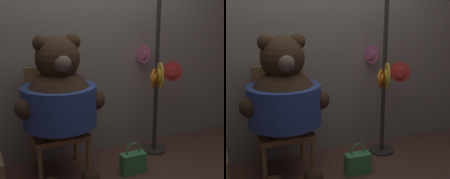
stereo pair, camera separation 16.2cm
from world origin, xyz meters
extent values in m
cube|color=gray|center=(0.00, 0.72, 1.17)|extent=(8.00, 0.10, 2.34)
cylinder|color=#9E703D|center=(-0.65, 0.14, 0.19)|extent=(0.04, 0.04, 0.38)
cylinder|color=#9E703D|center=(-0.20, 0.14, 0.19)|extent=(0.04, 0.04, 0.38)
cylinder|color=#9E703D|center=(-0.65, 0.55, 0.19)|extent=(0.04, 0.04, 0.38)
cylinder|color=#9E703D|center=(-0.20, 0.55, 0.19)|extent=(0.04, 0.04, 0.38)
cube|color=#9E703D|center=(-0.42, 0.34, 0.41)|extent=(0.51, 0.47, 0.05)
cube|color=#9E703D|center=(-0.42, 0.56, 0.73)|extent=(0.51, 0.04, 0.60)
sphere|color=#3D2819|center=(-0.42, 0.27, 0.71)|extent=(0.66, 0.66, 0.66)
cylinder|color=#334C99|center=(-0.42, 0.27, 0.71)|extent=(0.67, 0.67, 0.36)
sphere|color=#3D2819|center=(-0.42, 0.27, 1.14)|extent=(0.40, 0.40, 0.40)
sphere|color=#3D2819|center=(-0.56, 0.27, 1.28)|extent=(0.15, 0.15, 0.15)
sphere|color=#3D2819|center=(-0.28, 0.27, 1.28)|extent=(0.15, 0.15, 0.15)
sphere|color=brown|center=(-0.42, 0.10, 1.12)|extent=(0.15, 0.15, 0.15)
sphere|color=#3D2819|center=(-0.74, 0.19, 0.75)|extent=(0.19, 0.19, 0.19)
sphere|color=#3D2819|center=(-0.11, 0.19, 0.75)|extent=(0.19, 0.19, 0.19)
sphere|color=#3D2819|center=(-0.24, -0.02, 0.09)|extent=(0.17, 0.17, 0.17)
cylinder|color=#332D28|center=(0.68, 0.41, 0.01)|extent=(0.28, 0.28, 0.02)
cylinder|color=#332D28|center=(0.68, 0.41, 0.86)|extent=(0.04, 0.04, 1.72)
cylinder|color=orange|center=(0.58, 0.29, 0.87)|extent=(0.14, 0.16, 0.20)
cylinder|color=orange|center=(0.58, 0.29, 0.87)|extent=(0.11, 0.11, 0.10)
cylinder|color=yellow|center=(0.62, 0.25, 0.90)|extent=(0.10, 0.27, 0.28)
cylinder|color=yellow|center=(0.62, 0.25, 0.90)|extent=(0.09, 0.14, 0.13)
cylinder|color=red|center=(0.82, 0.32, 0.92)|extent=(0.19, 0.13, 0.22)
cylinder|color=red|center=(0.82, 0.32, 0.92)|extent=(0.12, 0.11, 0.10)
cylinder|color=#D16693|center=(0.61, 0.58, 1.08)|extent=(0.09, 0.19, 0.20)
cylinder|color=#D16693|center=(0.61, 0.58, 1.08)|extent=(0.07, 0.11, 0.10)
cube|color=#479E56|center=(0.23, 0.05, 0.10)|extent=(0.25, 0.11, 0.20)
torus|color=#479E56|center=(0.23, 0.05, 0.24)|extent=(0.15, 0.02, 0.15)
camera|label=1|loc=(-1.07, -2.40, 1.56)|focal=50.00mm
camera|label=2|loc=(-0.92, -2.47, 1.56)|focal=50.00mm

